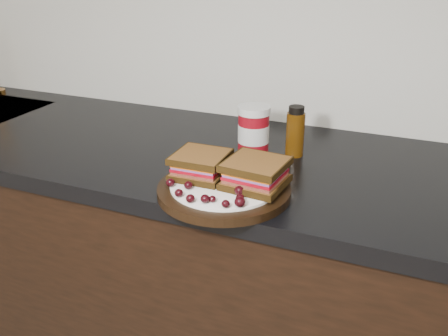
# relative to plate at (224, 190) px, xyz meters

# --- Properties ---
(base_cabinets) EXTENTS (3.96, 0.58, 0.86)m
(base_cabinets) POSITION_rel_plate_xyz_m (0.01, 0.21, -0.48)
(base_cabinets) COLOR black
(base_cabinets) RESTS_ON ground_plane
(countertop) EXTENTS (3.98, 0.60, 0.04)m
(countertop) POSITION_rel_plate_xyz_m (0.01, 0.21, -0.03)
(countertop) COLOR black
(countertop) RESTS_ON base_cabinets
(plate) EXTENTS (0.28, 0.28, 0.02)m
(plate) POSITION_rel_plate_xyz_m (0.00, 0.00, 0.00)
(plate) COLOR black
(plate) RESTS_ON countertop
(sandwich_left) EXTENTS (0.11, 0.11, 0.05)m
(sandwich_left) POSITION_rel_plate_xyz_m (-0.06, 0.02, 0.04)
(sandwich_left) COLOR brown
(sandwich_left) RESTS_ON plate
(sandwich_right) EXTENTS (0.13, 0.13, 0.05)m
(sandwich_right) POSITION_rel_plate_xyz_m (0.06, 0.02, 0.04)
(sandwich_right) COLOR brown
(sandwich_right) RESTS_ON plate
(grape_0) EXTENTS (0.02, 0.02, 0.02)m
(grape_0) POSITION_rel_plate_xyz_m (-0.10, -0.05, 0.02)
(grape_0) COLOR black
(grape_0) RESTS_ON plate
(grape_1) EXTENTS (0.02, 0.02, 0.02)m
(grape_1) POSITION_rel_plate_xyz_m (-0.06, -0.05, 0.02)
(grape_1) COLOR black
(grape_1) RESTS_ON plate
(grape_2) EXTENTS (0.02, 0.02, 0.02)m
(grape_2) POSITION_rel_plate_xyz_m (-0.06, -0.09, 0.02)
(grape_2) COLOR black
(grape_2) RESTS_ON plate
(grape_3) EXTENTS (0.02, 0.02, 0.02)m
(grape_3) POSITION_rel_plate_xyz_m (-0.03, -0.10, 0.02)
(grape_3) COLOR black
(grape_3) RESTS_ON plate
(grape_4) EXTENTS (0.02, 0.02, 0.02)m
(grape_4) POSITION_rel_plate_xyz_m (-0.00, -0.09, 0.02)
(grape_4) COLOR black
(grape_4) RESTS_ON plate
(grape_5) EXTENTS (0.01, 0.01, 0.01)m
(grape_5) POSITION_rel_plate_xyz_m (0.01, -0.08, 0.02)
(grape_5) COLOR black
(grape_5) RESTS_ON plate
(grape_6) EXTENTS (0.02, 0.02, 0.02)m
(grape_6) POSITION_rel_plate_xyz_m (0.04, -0.09, 0.02)
(grape_6) COLOR black
(grape_6) RESTS_ON plate
(grape_7) EXTENTS (0.02, 0.02, 0.02)m
(grape_7) POSITION_rel_plate_xyz_m (0.07, -0.08, 0.03)
(grape_7) COLOR black
(grape_7) RESTS_ON plate
(grape_8) EXTENTS (0.02, 0.02, 0.02)m
(grape_8) POSITION_rel_plate_xyz_m (0.06, -0.06, 0.02)
(grape_8) COLOR black
(grape_8) RESTS_ON plate
(grape_9) EXTENTS (0.02, 0.02, 0.02)m
(grape_9) POSITION_rel_plate_xyz_m (0.05, -0.04, 0.02)
(grape_9) COLOR black
(grape_9) RESTS_ON plate
(grape_10) EXTENTS (0.02, 0.02, 0.02)m
(grape_10) POSITION_rel_plate_xyz_m (0.08, 0.01, 0.03)
(grape_10) COLOR black
(grape_10) RESTS_ON plate
(grape_11) EXTENTS (0.02, 0.02, 0.02)m
(grape_11) POSITION_rel_plate_xyz_m (0.07, 0.01, 0.02)
(grape_11) COLOR black
(grape_11) RESTS_ON plate
(grape_12) EXTENTS (0.02, 0.02, 0.02)m
(grape_12) POSITION_rel_plate_xyz_m (0.07, 0.03, 0.02)
(grape_12) COLOR black
(grape_12) RESTS_ON plate
(grape_13) EXTENTS (0.02, 0.02, 0.01)m
(grape_13) POSITION_rel_plate_xyz_m (-0.05, 0.06, 0.02)
(grape_13) COLOR black
(grape_13) RESTS_ON plate
(grape_14) EXTENTS (0.02, 0.02, 0.02)m
(grape_14) POSITION_rel_plate_xyz_m (-0.06, 0.04, 0.02)
(grape_14) COLOR black
(grape_14) RESTS_ON plate
(grape_15) EXTENTS (0.02, 0.02, 0.02)m
(grape_15) POSITION_rel_plate_xyz_m (-0.06, 0.02, 0.02)
(grape_15) COLOR black
(grape_15) RESTS_ON plate
(grape_16) EXTENTS (0.02, 0.02, 0.02)m
(grape_16) POSITION_rel_plate_xyz_m (-0.08, -0.01, 0.02)
(grape_16) COLOR black
(grape_16) RESTS_ON plate
(grape_17) EXTENTS (0.02, 0.02, 0.02)m
(grape_17) POSITION_rel_plate_xyz_m (-0.05, 0.04, 0.02)
(grape_17) COLOR black
(grape_17) RESTS_ON plate
(grape_18) EXTENTS (0.02, 0.02, 0.02)m
(grape_18) POSITION_rel_plate_xyz_m (-0.08, 0.02, 0.03)
(grape_18) COLOR black
(grape_18) RESTS_ON plate
(grape_19) EXTENTS (0.02, 0.02, 0.02)m
(grape_19) POSITION_rel_plate_xyz_m (-0.08, 0.01, 0.02)
(grape_19) COLOR black
(grape_19) RESTS_ON plate
(condiment_jar) EXTENTS (0.09, 0.09, 0.12)m
(condiment_jar) POSITION_rel_plate_xyz_m (-0.02, 0.25, 0.05)
(condiment_jar) COLOR maroon
(condiment_jar) RESTS_ON countertop
(oil_bottle) EXTENTS (0.05, 0.05, 0.13)m
(oil_bottle) POSITION_rel_plate_xyz_m (0.08, 0.27, 0.05)
(oil_bottle) COLOR #452606
(oil_bottle) RESTS_ON countertop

